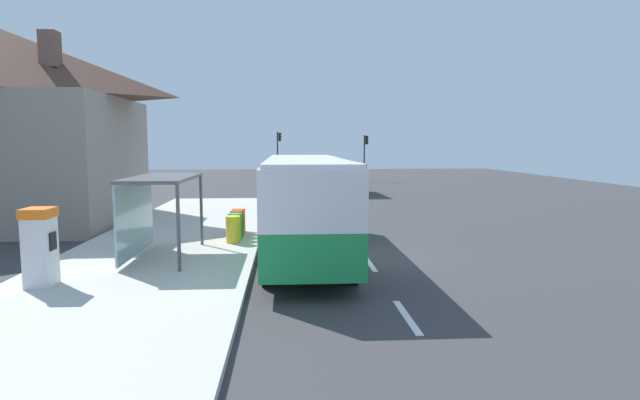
{
  "coord_description": "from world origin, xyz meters",
  "views": [
    {
      "loc": [
        -2.28,
        -16.48,
        3.66
      ],
      "look_at": [
        -1.0,
        3.41,
        1.5
      ],
      "focal_mm": 28.91,
      "sensor_mm": 36.0,
      "label": 1
    }
  ],
  "objects": [
    {
      "name": "recycling_bin_green",
      "position": [
        -4.2,
        2.42,
        0.66
      ],
      "size": [
        0.52,
        0.52,
        0.95
      ],
      "primitive_type": "cylinder",
      "color": "green",
      "rests_on": "sidewalk_platform"
    },
    {
      "name": "recycling_bin_yellow",
      "position": [
        -4.2,
        1.72,
        0.66
      ],
      "size": [
        0.52,
        0.52,
        0.95
      ],
      "primitive_type": "cylinder",
      "color": "yellow",
      "rests_on": "sidewalk_platform"
    },
    {
      "name": "bus",
      "position": [
        -1.71,
        0.43,
        1.84
      ],
      "size": [
        2.56,
        11.02,
        3.21
      ],
      "color": "#1E8C47",
      "rests_on": "ground"
    },
    {
      "name": "ground_plane",
      "position": [
        0.0,
        14.0,
        -0.02
      ],
      "size": [
        56.0,
        92.0,
        0.04
      ],
      "primitive_type": "cube",
      "color": "#38383A"
    },
    {
      "name": "lane_stripe_seg_1",
      "position": [
        0.25,
        -1.0,
        0.01
      ],
      "size": [
        0.16,
        2.2,
        0.01
      ],
      "primitive_type": "cube",
      "color": "silver",
      "rests_on": "ground"
    },
    {
      "name": "lane_stripe_seg_0",
      "position": [
        0.25,
        -6.0,
        0.01
      ],
      "size": [
        0.16,
        2.2,
        0.01
      ],
      "primitive_type": "cube",
      "color": "silver",
      "rests_on": "ground"
    },
    {
      "name": "lane_stripe_seg_6",
      "position": [
        0.25,
        24.0,
        0.01
      ],
      "size": [
        0.16,
        2.2,
        0.01
      ],
      "primitive_type": "cube",
      "color": "silver",
      "rests_on": "ground"
    },
    {
      "name": "bus_shelter",
      "position": [
        -6.41,
        -0.47,
        2.1
      ],
      "size": [
        1.8,
        4.0,
        2.5
      ],
      "color": "#4C4C51",
      "rests_on": "sidewalk_platform"
    },
    {
      "name": "recycling_bin_orange",
      "position": [
        -4.2,
        3.82,
        0.66
      ],
      "size": [
        0.52,
        0.52,
        0.95
      ],
      "primitive_type": "cylinder",
      "color": "orange",
      "rests_on": "sidewalk_platform"
    },
    {
      "name": "white_van",
      "position": [
        2.2,
        21.59,
        1.34
      ],
      "size": [
        2.22,
        5.28,
        2.3
      ],
      "color": "silver",
      "rests_on": "ground"
    },
    {
      "name": "lane_stripe_seg_7",
      "position": [
        0.25,
        29.0,
        0.01
      ],
      "size": [
        0.16,
        2.2,
        0.01
      ],
      "primitive_type": "cube",
      "color": "silver",
      "rests_on": "ground"
    },
    {
      "name": "lane_stripe_seg_4",
      "position": [
        0.25,
        14.0,
        0.01
      ],
      "size": [
        0.16,
        2.2,
        0.01
      ],
      "primitive_type": "cube",
      "color": "silver",
      "rests_on": "ground"
    },
    {
      "name": "traffic_light_far_side",
      "position": [
        -3.1,
        35.2,
        3.26
      ],
      "size": [
        0.49,
        0.28,
        4.89
      ],
      "color": "#2D2D2D",
      "rests_on": "ground"
    },
    {
      "name": "lane_stripe_seg_2",
      "position": [
        0.25,
        4.0,
        0.01
      ],
      "size": [
        0.16,
        2.2,
        0.01
      ],
      "primitive_type": "cube",
      "color": "silver",
      "rests_on": "ground"
    },
    {
      "name": "sedan_far",
      "position": [
        2.3,
        31.8,
        0.79
      ],
      "size": [
        2.01,
        4.48,
        1.52
      ],
      "color": "#A51919",
      "rests_on": "ground"
    },
    {
      "name": "sidewalk_platform",
      "position": [
        -6.4,
        2.0,
        0.09
      ],
      "size": [
        6.2,
        30.0,
        0.18
      ],
      "primitive_type": "cube",
      "color": "beige",
      "rests_on": "ground"
    },
    {
      "name": "lane_stripe_seg_3",
      "position": [
        0.25,
        9.0,
        0.01
      ],
      "size": [
        0.16,
        2.2,
        0.01
      ],
      "primitive_type": "cube",
      "color": "silver",
      "rests_on": "ground"
    },
    {
      "name": "sedan_near",
      "position": [
        2.3,
        39.01,
        0.79
      ],
      "size": [
        1.97,
        4.46,
        1.52
      ],
      "color": "#195933",
      "rests_on": "ground"
    },
    {
      "name": "recycling_bin_red",
      "position": [
        -4.2,
        3.12,
        0.66
      ],
      "size": [
        0.52,
        0.52,
        0.95
      ],
      "primitive_type": "cylinder",
      "color": "red",
      "rests_on": "sidewalk_platform"
    },
    {
      "name": "traffic_light_near_side",
      "position": [
        5.5,
        34.4,
        3.06
      ],
      "size": [
        0.49,
        0.28,
        4.57
      ],
      "color": "#2D2D2D",
      "rests_on": "ground"
    },
    {
      "name": "lane_stripe_seg_5",
      "position": [
        0.25,
        19.0,
        0.01
      ],
      "size": [
        0.16,
        2.2,
        0.01
      ],
      "primitive_type": "cube",
      "color": "silver",
      "rests_on": "ground"
    },
    {
      "name": "ticket_machine",
      "position": [
        -8.33,
        -3.67,
        1.17
      ],
      "size": [
        0.66,
        0.76,
        1.94
      ],
      "color": "silver",
      "rests_on": "sidewalk_platform"
    }
  ]
}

